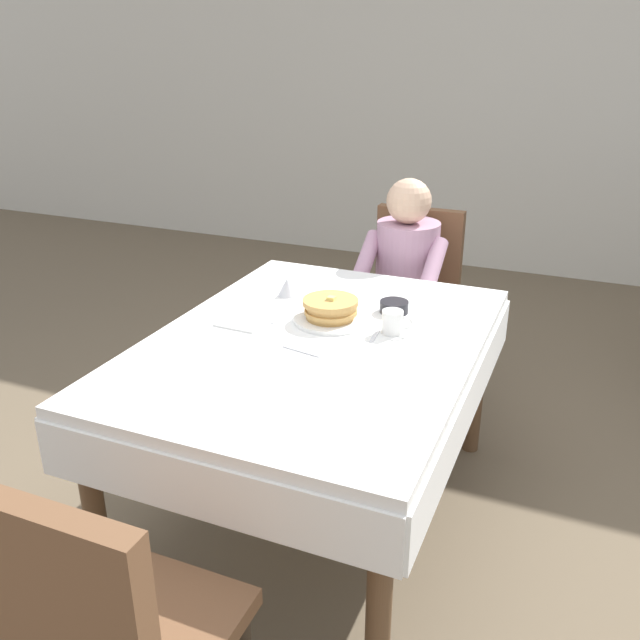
{
  "coord_description": "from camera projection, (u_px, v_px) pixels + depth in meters",
  "views": [
    {
      "loc": [
        0.86,
        -1.98,
        1.71
      ],
      "look_at": [
        -0.0,
        0.05,
        0.79
      ],
      "focal_mm": 37.96,
      "sensor_mm": 36.0,
      "label": 1
    }
  ],
  "objects": [
    {
      "name": "fork_left_of_plate",
      "position": [
        283.0,
        315.0,
        2.56
      ],
      "size": [
        0.02,
        0.18,
        0.0
      ],
      "primitive_type": "cube",
      "rotation": [
        0.0,
        0.0,
        1.56
      ],
      "color": "silver",
      "rests_on": "dining_table_main"
    },
    {
      "name": "cup_coffee",
      "position": [
        393.0,
        322.0,
        2.39
      ],
      "size": [
        0.11,
        0.08,
        0.08
      ],
      "color": "white",
      "rests_on": "dining_table_main"
    },
    {
      "name": "chair_diner",
      "position": [
        412.0,
        290.0,
        3.43
      ],
      "size": [
        0.44,
        0.45,
        0.93
      ],
      "rotation": [
        0.0,
        0.0,
        3.14
      ],
      "color": "brown",
      "rests_on": "ground"
    },
    {
      "name": "bowl_butter",
      "position": [
        394.0,
        307.0,
        2.59
      ],
      "size": [
        0.11,
        0.11,
        0.04
      ],
      "primitive_type": "cylinder",
      "color": "black",
      "rests_on": "dining_table_main"
    },
    {
      "name": "napkin_folded",
      "position": [
        241.0,
        323.0,
        2.48
      ],
      "size": [
        0.18,
        0.13,
        0.01
      ],
      "primitive_type": "cube",
      "rotation": [
        0.0,
        0.0,
        -0.05
      ],
      "color": "white",
      "rests_on": "dining_table_main"
    },
    {
      "name": "breakfast_stack",
      "position": [
        331.0,
        308.0,
        2.49
      ],
      "size": [
        0.21,
        0.21,
        0.08
      ],
      "color": "tan",
      "rests_on": "plate_breakfast"
    },
    {
      "name": "spoon_near_edge",
      "position": [
        301.0,
        351.0,
        2.27
      ],
      "size": [
        0.15,
        0.04,
        0.0
      ],
      "primitive_type": "cube",
      "rotation": [
        0.0,
        0.0,
        -0.19
      ],
      "color": "silver",
      "rests_on": "dining_table_main"
    },
    {
      "name": "chair_near_camera",
      "position": [
        102.0,
        633.0,
        1.46
      ],
      "size": [
        0.44,
        0.45,
        0.93
      ],
      "color": "brown",
      "rests_on": "ground"
    },
    {
      "name": "syrup_pitcher",
      "position": [
        287.0,
        287.0,
        2.75
      ],
      "size": [
        0.08,
        0.08,
        0.07
      ],
      "color": "silver",
      "rests_on": "dining_table_main"
    },
    {
      "name": "plate_breakfast",
      "position": [
        331.0,
        319.0,
        2.51
      ],
      "size": [
        0.28,
        0.28,
        0.02
      ],
      "primitive_type": "cylinder",
      "color": "white",
      "rests_on": "dining_table_main"
    },
    {
      "name": "diner_person",
      "position": [
        404.0,
        273.0,
        3.25
      ],
      "size": [
        0.4,
        0.43,
        1.12
      ],
      "rotation": [
        0.0,
        0.0,
        3.14
      ],
      "color": "#B2849E",
      "rests_on": "ground"
    },
    {
      "name": "knife_right_of_plate",
      "position": [
        378.0,
        330.0,
        2.43
      ],
      "size": [
        0.03,
        0.2,
        0.0
      ],
      "primitive_type": "cube",
      "rotation": [
        0.0,
        0.0,
        1.65
      ],
      "color": "silver",
      "rests_on": "dining_table_main"
    },
    {
      "name": "dining_table_main",
      "position": [
        316.0,
        361.0,
        2.4
      ],
      "size": [
        1.12,
        1.52,
        0.74
      ],
      "color": "white",
      "rests_on": "ground"
    },
    {
      "name": "back_wall",
      "position": [
        499.0,
        55.0,
        4.93
      ],
      "size": [
        12.0,
        0.16,
        3.2
      ],
      "primitive_type": "cube",
      "color": "beige",
      "rests_on": "ground"
    },
    {
      "name": "ground_plane",
      "position": [
        316.0,
        510.0,
        2.65
      ],
      "size": [
        14.0,
        14.0,
        0.0
      ],
      "primitive_type": "plane",
      "color": "brown"
    }
  ]
}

